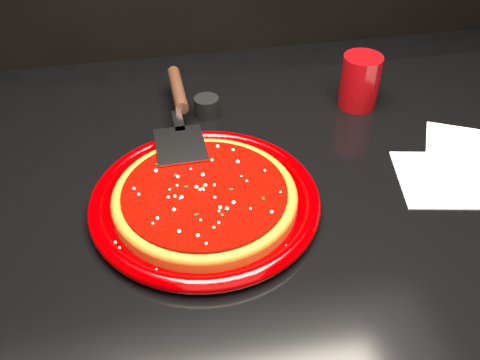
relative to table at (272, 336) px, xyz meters
name	(u,v)px	position (x,y,z in m)	size (l,w,h in m)	color
table	(272,336)	(0.00, 0.00, 0.00)	(1.20, 0.80, 0.75)	black
plate	(205,201)	(-0.12, 0.00, 0.39)	(0.35, 0.35, 0.03)	#730000
pizza_crust	(205,199)	(-0.12, 0.00, 0.39)	(0.28, 0.28, 0.01)	brown
pizza_crust_rim	(205,195)	(-0.12, 0.00, 0.40)	(0.28, 0.28, 0.02)	brown
pizza_sauce	(205,193)	(-0.12, 0.00, 0.40)	(0.25, 0.25, 0.01)	#720400
parmesan_dusting	(204,189)	(-0.12, 0.00, 0.41)	(0.24, 0.24, 0.01)	#F7EFC3
basil_flecks	(204,190)	(-0.12, 0.00, 0.41)	(0.22, 0.22, 0.00)	black
pizza_server	(180,112)	(-0.13, 0.21, 0.42)	(0.10, 0.35, 0.03)	silver
cup	(360,81)	(0.21, 0.24, 0.43)	(0.07, 0.07, 0.10)	#91060A
napkin_a	(442,179)	(0.27, -0.01, 0.38)	(0.14, 0.14, 0.00)	silver
napkin_b	(468,152)	(0.35, 0.05, 0.38)	(0.14, 0.15, 0.00)	silver
ramekin	(207,106)	(-0.08, 0.26, 0.39)	(0.05, 0.05, 0.04)	black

